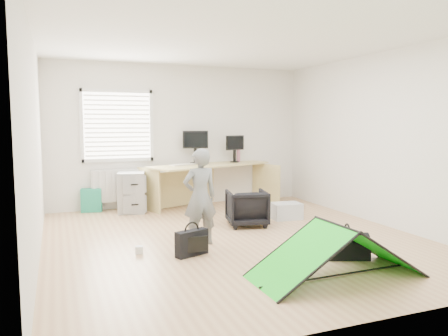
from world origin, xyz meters
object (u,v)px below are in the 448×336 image
object	(u,v)px
thermos	(238,156)
laptop_bag	(192,243)
filing_cabinet	(132,192)
monitor_right	(234,152)
kite	(336,251)
office_chair	(247,208)
monitor_left	(195,152)
person	(200,197)
duffel_bag	(347,249)
storage_crate	(286,211)
desk	(210,185)

from	to	relation	value
thermos	laptop_bag	distance (m)	3.71
filing_cabinet	monitor_right	xyz separation A→B (m)	(2.06, 0.11, 0.65)
thermos	kite	distance (m)	4.43
thermos	laptop_bag	xyz separation A→B (m)	(-1.92, -3.07, -0.79)
thermos	office_chair	size ratio (longest dim) A/B	0.41
monitor_left	kite	xyz separation A→B (m)	(0.18, -4.32, -0.77)
filing_cabinet	person	xyz separation A→B (m)	(0.49, -2.49, 0.28)
filing_cabinet	duffel_bag	xyz separation A→B (m)	(1.94, -3.67, -0.25)
filing_cabinet	thermos	distance (m)	2.24
monitor_right	person	xyz separation A→B (m)	(-1.57, -2.60, -0.38)
kite	monitor_right	bearing A→B (deg)	80.54
monitor_left	kite	size ratio (longest dim) A/B	0.27
monitor_right	storage_crate	world-z (taller)	monitor_right
office_chair	storage_crate	size ratio (longest dim) A/B	1.28
person	duffel_bag	xyz separation A→B (m)	(1.45, -1.19, -0.53)
kite	duffel_bag	bearing A→B (deg)	43.06
thermos	duffel_bag	world-z (taller)	thermos
monitor_right	laptop_bag	bearing A→B (deg)	-133.84
kite	laptop_bag	bearing A→B (deg)	132.56
kite	laptop_bag	xyz separation A→B (m)	(-1.19, 1.25, -0.12)
duffel_bag	laptop_bag	bearing A→B (deg)	176.21
desk	kite	size ratio (longest dim) A/B	1.34
kite	office_chair	bearing A→B (deg)	87.28
office_chair	duffel_bag	distance (m)	1.99
office_chair	kite	xyz separation A→B (m)	(-0.07, -2.42, -0.00)
monitor_left	laptop_bag	bearing A→B (deg)	-94.78
thermos	duffel_bag	distance (m)	3.93
desk	filing_cabinet	world-z (taller)	desk
monitor_right	monitor_left	bearing A→B (deg)	164.11
office_chair	storage_crate	world-z (taller)	office_chair
kite	duffel_bag	size ratio (longest dim) A/B	3.60
filing_cabinet	person	bearing A→B (deg)	-67.08
monitor_left	monitor_right	size ratio (longest dim) A/B	1.18
monitor_right	office_chair	size ratio (longest dim) A/B	0.66
thermos	storage_crate	bearing A→B (deg)	-84.96
desk	thermos	world-z (taller)	thermos
filing_cabinet	storage_crate	size ratio (longest dim) A/B	1.51
desk	laptop_bag	bearing A→B (deg)	-133.31
monitor_right	kite	xyz separation A→B (m)	(-0.62, -4.27, -0.74)
filing_cabinet	thermos	bearing A→B (deg)	15.93
duffel_bag	monitor_right	bearing A→B (deg)	108.52
office_chair	kite	bearing A→B (deg)	100.53
desk	filing_cabinet	size ratio (longest dim) A/B	3.32
laptop_bag	desk	bearing A→B (deg)	47.15
duffel_bag	person	bearing A→B (deg)	161.03
monitor_right	thermos	distance (m)	0.13
desk	office_chair	xyz separation A→B (m)	(0.02, -1.67, -0.13)
filing_cabinet	storage_crate	xyz separation A→B (m)	(2.31, -1.55, -0.23)
monitor_left	kite	bearing A→B (deg)	-74.13
monitor_left	office_chair	bearing A→B (deg)	-69.12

